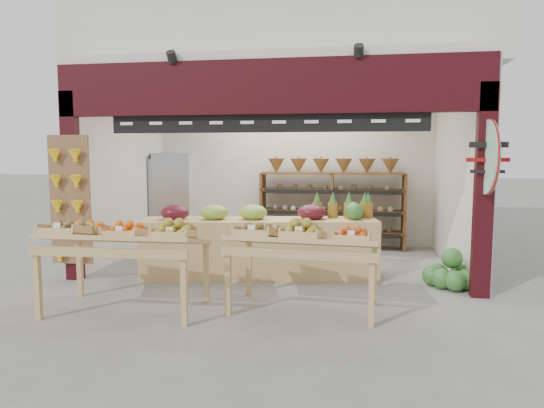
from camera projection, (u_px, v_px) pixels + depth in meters
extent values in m
plane|color=slate|center=(276.00, 269.00, 7.56)|extent=(60.00, 60.00, 0.00)
cube|color=beige|center=(293.00, 168.00, 9.65)|extent=(5.76, 0.18, 3.00)
cube|color=beige|center=(123.00, 170.00, 8.43)|extent=(0.18, 3.38, 3.00)
cube|color=beige|center=(458.00, 172.00, 7.55)|extent=(0.18, 3.38, 3.00)
cube|color=beige|center=(282.00, 75.00, 7.83)|extent=(5.76, 3.38, 0.12)
cube|color=beige|center=(290.00, 20.00, 8.79)|extent=(6.36, 4.60, 2.40)
cube|color=black|center=(264.00, 87.00, 6.25)|extent=(5.70, 0.14, 0.70)
cube|color=black|center=(72.00, 187.00, 6.82)|extent=(0.22, 0.14, 2.65)
cube|color=black|center=(484.00, 192.00, 5.95)|extent=(0.22, 0.14, 2.65)
cube|color=black|center=(264.00, 122.00, 6.33)|extent=(4.20, 0.05, 0.26)
cylinder|color=white|center=(273.00, 103.00, 6.35)|extent=(0.34, 0.05, 0.34)
cube|color=brown|center=(70.00, 200.00, 6.75)|extent=(0.60, 0.04, 1.80)
cylinder|color=#A9D4B8|center=(487.00, 157.00, 5.82)|extent=(0.04, 0.90, 0.90)
cylinder|color=maroon|center=(488.00, 157.00, 5.80)|extent=(0.01, 0.92, 0.92)
cube|color=brown|center=(263.00, 209.00, 9.41)|extent=(0.05, 0.44, 1.42)
cube|color=brown|center=(332.00, 211.00, 9.20)|extent=(0.05, 0.44, 1.42)
cube|color=brown|center=(404.00, 212.00, 8.99)|extent=(0.05, 0.44, 1.42)
cube|color=brown|center=(331.00, 232.00, 9.24)|extent=(2.66, 0.44, 0.04)
cube|color=brown|center=(332.00, 211.00, 9.20)|extent=(2.66, 0.44, 0.04)
cube|color=brown|center=(332.00, 190.00, 9.15)|extent=(2.66, 0.44, 0.04)
cube|color=brown|center=(332.00, 173.00, 9.12)|extent=(2.66, 0.44, 0.04)
cone|color=brown|center=(276.00, 166.00, 9.28)|extent=(0.32, 0.32, 0.28)
cone|color=brown|center=(298.00, 166.00, 9.21)|extent=(0.32, 0.32, 0.28)
cone|color=brown|center=(321.00, 166.00, 9.14)|extent=(0.32, 0.32, 0.28)
cone|color=brown|center=(344.00, 166.00, 9.07)|extent=(0.32, 0.32, 0.28)
cone|color=brown|center=(367.00, 166.00, 9.01)|extent=(0.32, 0.32, 0.28)
cone|color=brown|center=(390.00, 166.00, 8.94)|extent=(0.32, 0.32, 0.28)
cube|color=#B5B7BC|center=(171.00, 198.00, 9.66)|extent=(0.90, 0.90, 1.80)
cube|color=white|center=(169.00, 250.00, 8.02)|extent=(0.51, 0.43, 0.39)
cube|color=white|center=(171.00, 229.00, 7.98)|extent=(0.47, 0.40, 0.33)
cube|color=#155123|center=(201.00, 253.00, 7.94)|extent=(0.49, 0.40, 0.33)
cube|color=white|center=(204.00, 249.00, 8.34)|extent=(0.44, 0.37, 0.31)
cube|color=#D5B56D|center=(260.00, 248.00, 7.05)|extent=(3.45, 1.24, 0.85)
ellipsoid|color=#59141E|center=(175.00, 213.00, 6.98)|extent=(0.41, 0.38, 0.23)
ellipsoid|color=#8CB23F|center=(214.00, 212.00, 6.99)|extent=(0.41, 0.38, 0.23)
ellipsoid|color=#8CB23F|center=(253.00, 212.00, 7.00)|extent=(0.41, 0.38, 0.23)
ellipsoid|color=#59141E|center=(312.00, 212.00, 7.01)|extent=(0.41, 0.38, 0.23)
cylinder|color=olive|center=(317.00, 210.00, 7.15)|extent=(0.15, 0.15, 0.22)
cylinder|color=olive|center=(333.00, 210.00, 7.15)|extent=(0.15, 0.15, 0.22)
cylinder|color=olive|center=(349.00, 210.00, 7.16)|extent=(0.15, 0.15, 0.22)
cylinder|color=olive|center=(365.00, 210.00, 7.16)|extent=(0.15, 0.15, 0.22)
cylinder|color=olive|center=(368.00, 210.00, 7.16)|extent=(0.15, 0.15, 0.22)
cube|color=#D5B56D|center=(126.00, 240.00, 5.50)|extent=(1.78, 1.02, 0.25)
cube|color=#D5B56D|center=(38.00, 287.00, 5.23)|extent=(0.06, 0.06, 0.72)
cube|color=#D5B56D|center=(184.00, 293.00, 5.02)|extent=(0.06, 0.06, 0.72)
cube|color=#D5B56D|center=(80.00, 268.00, 6.08)|extent=(0.06, 0.06, 0.72)
cube|color=#D5B56D|center=(206.00, 272.00, 5.87)|extent=(0.06, 0.06, 0.72)
cube|color=#D5B56D|center=(304.00, 242.00, 5.53)|extent=(1.75, 1.06, 0.25)
cube|color=#D5B56D|center=(228.00, 285.00, 5.36)|extent=(0.06, 0.06, 0.69)
cube|color=#D5B56D|center=(372.00, 295.00, 5.00)|extent=(0.06, 0.06, 0.69)
cube|color=#D5B56D|center=(249.00, 268.00, 6.16)|extent=(0.06, 0.06, 0.69)
cube|color=#D5B56D|center=(374.00, 275.00, 5.79)|extent=(0.06, 0.06, 0.69)
sphere|color=#1B5321|center=(442.00, 279.00, 6.44)|extent=(0.28, 0.28, 0.28)
sphere|color=#1B5321|center=(465.00, 280.00, 6.39)|extent=(0.28, 0.28, 0.28)
sphere|color=#1B5321|center=(438.00, 273.00, 6.73)|extent=(0.28, 0.28, 0.28)
sphere|color=#1B5321|center=(460.00, 274.00, 6.68)|extent=(0.28, 0.28, 0.28)
sphere|color=#1B5321|center=(452.00, 258.00, 6.53)|extent=(0.28, 0.28, 0.28)
sphere|color=#1B5321|center=(455.00, 281.00, 6.31)|extent=(0.28, 0.28, 0.28)
sphere|color=#1B5321|center=(432.00, 276.00, 6.60)|extent=(0.28, 0.28, 0.28)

